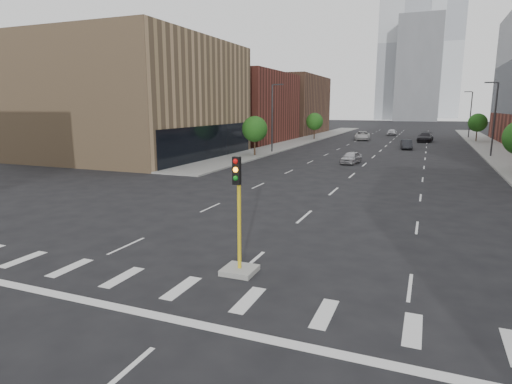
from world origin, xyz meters
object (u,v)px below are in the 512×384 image
Objects in this scene: median_traffic_signal at (239,248)px; car_deep_right at (425,137)px; car_near_left at (351,158)px; car_mid_right at (406,144)px; car_distant at (392,132)px; car_far_left at (363,136)px.

car_deep_right is (5.65, 67.98, -0.15)m from median_traffic_signal.
car_mid_right is at bearing 83.45° from car_near_left.
car_mid_right is at bearing 86.46° from median_traffic_signal.
median_traffic_signal reaches higher than car_deep_right.
car_distant is (0.18, 50.80, 0.05)m from car_near_left.
car_mid_right is (4.76, 19.44, 0.03)m from car_near_left.
car_near_left is 20.01m from car_mid_right.
median_traffic_signal is 0.76× the size of car_far_left.
median_traffic_signal is 68.42m from car_far_left.
car_near_left is 35.40m from car_deep_right.
car_mid_right is 0.75× the size of car_deep_right.
car_near_left is (-1.50, 33.32, -0.31)m from median_traffic_signal.
car_far_left is at bearing -175.32° from car_deep_right.
car_far_left is (-3.80, 34.89, 0.14)m from car_near_left.
car_distant is at bearing 91.02° from car_mid_right.
car_near_left is at bearing -111.06° from car_mid_right.
car_distant is at bearing 69.69° from car_far_left.
car_far_left reaches higher than car_mid_right.
car_near_left is 50.80m from car_distant.
median_traffic_signal reaches higher than car_mid_right.
car_mid_right is at bearing -67.28° from car_far_left.
median_traffic_signal is 68.22m from car_deep_right.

